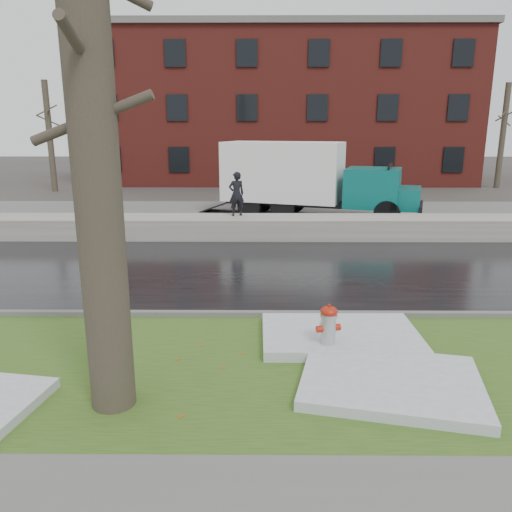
{
  "coord_description": "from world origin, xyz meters",
  "views": [
    {
      "loc": [
        0.62,
        -8.61,
        3.8
      ],
      "look_at": [
        0.53,
        2.22,
        1.0
      ],
      "focal_mm": 35.0,
      "sensor_mm": 36.0,
      "label": 1
    }
  ],
  "objects_px": {
    "fire_hydrant": "(328,327)",
    "worker": "(236,194)",
    "tree": "(92,125)",
    "box_truck": "(306,178)"
  },
  "relations": [
    {
      "from": "fire_hydrant",
      "to": "worker",
      "type": "bearing_deg",
      "value": 85.88
    },
    {
      "from": "tree",
      "to": "worker",
      "type": "relative_size",
      "value": 4.85
    },
    {
      "from": "worker",
      "to": "box_truck",
      "type": "bearing_deg",
      "value": -145.57
    },
    {
      "from": "worker",
      "to": "tree",
      "type": "bearing_deg",
      "value": 63.53
    },
    {
      "from": "fire_hydrant",
      "to": "box_truck",
      "type": "distance_m",
      "value": 13.72
    },
    {
      "from": "tree",
      "to": "fire_hydrant",
      "type": "bearing_deg",
      "value": 27.12
    },
    {
      "from": "fire_hydrant",
      "to": "worker",
      "type": "xyz_separation_m",
      "value": [
        -1.99,
        9.68,
        1.01
      ]
    },
    {
      "from": "box_truck",
      "to": "worker",
      "type": "distance_m",
      "value": 4.85
    },
    {
      "from": "tree",
      "to": "box_truck",
      "type": "xyz_separation_m",
      "value": [
        4.01,
        15.29,
        -2.13
      ]
    },
    {
      "from": "fire_hydrant",
      "to": "tree",
      "type": "height_order",
      "value": "tree"
    }
  ]
}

